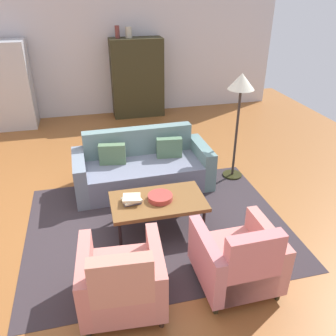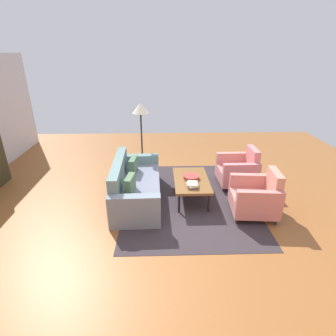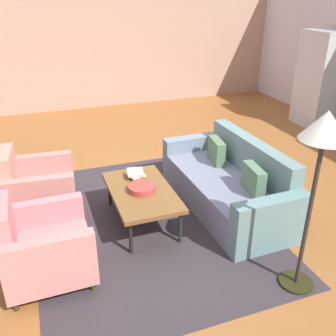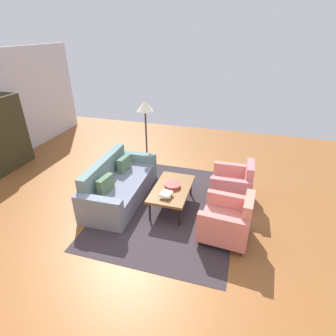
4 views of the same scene
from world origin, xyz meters
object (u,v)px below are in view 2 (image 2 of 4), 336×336
(armchair_right, at_px, (239,171))
(floor_lamp, at_px, (141,115))
(armchair_left, at_px, (257,198))
(book_stack, at_px, (192,185))
(couch, at_px, (133,187))
(fruit_bowl, at_px, (191,177))
(coffee_table, at_px, (191,181))

(armchair_right, bearing_deg, floor_lamp, 67.05)
(armchair_left, xyz_separation_m, book_stack, (0.27, 1.19, 0.15))
(couch, height_order, fruit_bowl, couch)
(armchair_left, distance_m, book_stack, 1.23)
(fruit_bowl, height_order, floor_lamp, floor_lamp)
(book_stack, xyz_separation_m, floor_lamp, (1.85, 1.07, 0.95))
(coffee_table, distance_m, armchair_left, 1.32)
(armchair_left, bearing_deg, coffee_table, 67.18)
(couch, distance_m, coffee_table, 1.19)
(armchair_left, distance_m, fruit_bowl, 1.33)
(armchair_right, relative_size, floor_lamp, 0.51)
(book_stack, bearing_deg, armchair_left, -102.99)
(fruit_bowl, relative_size, floor_lamp, 0.18)
(armchair_right, height_order, fruit_bowl, armchair_right)
(coffee_table, relative_size, floor_lamp, 0.70)
(couch, bearing_deg, coffee_table, 88.76)
(book_stack, distance_m, floor_lamp, 2.34)
(coffee_table, distance_m, fruit_bowl, 0.08)
(armchair_left, xyz_separation_m, floor_lamp, (2.12, 2.25, 1.10))
(armchair_left, relative_size, floor_lamp, 0.51)
(floor_lamp, bearing_deg, book_stack, -150.04)
(coffee_table, bearing_deg, armchair_right, -62.74)
(armchair_right, bearing_deg, book_stack, 127.35)
(armchair_left, bearing_deg, couch, 80.23)
(armchair_right, xyz_separation_m, floor_lamp, (0.92, 2.25, 1.10))
(couch, height_order, armchair_right, armchair_right)
(armchair_right, bearing_deg, armchair_left, 179.17)
(armchair_right, height_order, book_stack, armchair_right)
(coffee_table, distance_m, floor_lamp, 2.13)
(couch, xyz_separation_m, armchair_right, (0.60, -2.35, 0.06))
(coffee_table, xyz_separation_m, floor_lamp, (1.52, 1.09, 1.04))
(armchair_left, height_order, fruit_bowl, armchair_left)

